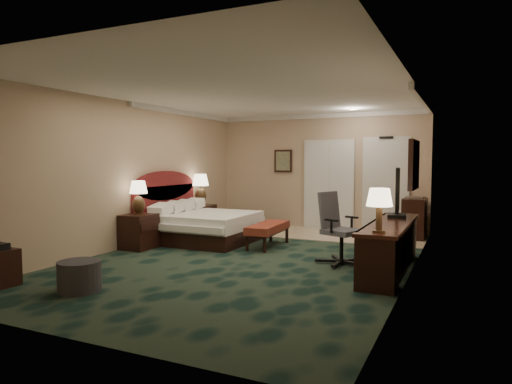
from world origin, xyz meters
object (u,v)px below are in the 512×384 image
at_px(nightstand_near, 139,232).
at_px(ottoman, 79,276).
at_px(tv, 397,192).
at_px(lamp_near, 139,198).
at_px(minibar, 414,218).
at_px(desk, 390,247).
at_px(lamp_far, 201,189).
at_px(nightstand_far, 202,218).
at_px(bed_bench, 268,235).
at_px(desk_chair, 342,228).
at_px(bed, 206,227).

bearing_deg(nightstand_near, ottoman, -65.89).
relative_size(nightstand_near, tv, 0.63).
bearing_deg(lamp_near, minibar, 36.60).
distance_m(desk, tv, 1.00).
relative_size(lamp_far, minibar, 0.83).
xyz_separation_m(nightstand_near, lamp_far, (-0.05, 2.21, 0.64)).
bearing_deg(tv, lamp_far, 154.67).
height_order(lamp_near, lamp_far, lamp_far).
distance_m(nightstand_far, lamp_near, 2.28).
relative_size(ottoman, tv, 0.52).
relative_size(lamp_far, desk, 0.28).
bearing_deg(nightstand_far, bed_bench, -26.10).
bearing_deg(desk_chair, lamp_near, -153.34).
xyz_separation_m(nightstand_near, desk, (4.44, 0.15, 0.05)).
distance_m(lamp_far, bed_bench, 2.47).
height_order(nightstand_far, bed_bench, nightstand_far).
distance_m(nightstand_near, lamp_far, 2.30).
bearing_deg(ottoman, desk, 38.42).
bearing_deg(bed_bench, desk_chair, -29.88).
relative_size(nightstand_near, desk, 0.25).
relative_size(nightstand_near, nightstand_far, 1.04).
height_order(ottoman, tv, tv).
height_order(bed_bench, desk_chair, desk_chair).
height_order(lamp_near, tv, tv).
distance_m(lamp_far, desk, 4.97).
bearing_deg(bed_bench, lamp_near, -153.18).
bearing_deg(ottoman, bed, 95.95).
xyz_separation_m(bed, desk, (3.70, -0.98, 0.07)).
bearing_deg(ottoman, nightstand_far, 103.50).
height_order(desk, tv, tv).
relative_size(bed, desk_chair, 1.62).
relative_size(nightstand_far, desk_chair, 0.54).
relative_size(bed_bench, desk, 0.51).
bearing_deg(lamp_near, lamp_far, 91.39).
bearing_deg(bed, lamp_near, -122.46).
height_order(nightstand_near, tv, tv).
bearing_deg(desk, bed, 165.10).
distance_m(lamp_near, lamp_far, 2.21).
bearing_deg(desk_chair, minibar, 96.62).
bearing_deg(desk_chair, bed, -173.84).
distance_m(lamp_far, desk_chair, 4.18).
xyz_separation_m(bed_bench, desk, (2.37, -1.01, 0.14)).
bearing_deg(desk_chair, ottoman, -110.94).
bearing_deg(lamp_far, bed, -53.86).
bearing_deg(desk, nightstand_near, -178.00).
bearing_deg(nightstand_far, desk, -24.55).
xyz_separation_m(nightstand_far, desk_chair, (3.69, -1.84, 0.26)).
bearing_deg(desk, nightstand_far, 155.45).
xyz_separation_m(nightstand_far, lamp_far, (-0.04, 0.02, 0.65)).
bearing_deg(ottoman, nightstand_near, 114.11).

